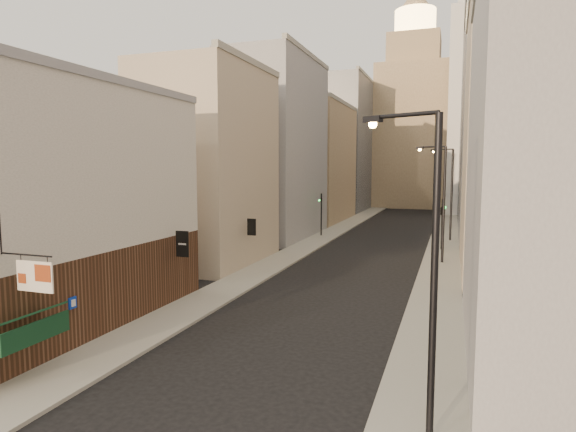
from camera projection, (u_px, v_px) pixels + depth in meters
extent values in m
cube|color=gray|center=(346.00, 225.00, 66.17)|extent=(3.00, 140.00, 0.15)
cube|color=gray|center=(446.00, 229.00, 61.96)|extent=(3.00, 140.00, 0.15)
cube|color=brown|center=(66.00, 286.00, 24.16)|extent=(6.00, 16.00, 4.00)
cube|color=#BBB5AA|center=(60.00, 167.00, 23.56)|extent=(6.00, 16.00, 8.00)
cube|color=gray|center=(104.00, 78.00, 22.24)|extent=(0.60, 16.00, 0.40)
cylinder|color=black|center=(25.00, 255.00, 16.89)|extent=(2.40, 0.06, 0.06)
cube|color=beige|center=(35.00, 277.00, 16.84)|extent=(1.60, 0.06, 1.10)
cube|color=maroon|center=(44.00, 273.00, 16.70)|extent=(0.70, 0.10, 0.60)
cube|color=maroon|center=(23.00, 278.00, 17.03)|extent=(0.35, 0.10, 0.35)
cube|color=black|center=(24.00, 317.00, 17.46)|extent=(1.25, 3.00, 0.52)
cube|color=black|center=(37.00, 332.00, 17.32)|extent=(0.06, 3.00, 0.80)
cube|color=#0B32C1|center=(73.00, 303.00, 20.52)|extent=(0.08, 0.40, 0.50)
cube|color=black|center=(182.00, 244.00, 27.50)|extent=(0.80, 0.08, 1.50)
cube|color=black|center=(252.00, 227.00, 36.93)|extent=(0.70, 0.08, 1.30)
cube|color=tan|center=(209.00, 167.00, 39.87)|extent=(8.00, 12.00, 16.00)
cube|color=gray|center=(276.00, 150.00, 54.72)|extent=(8.00, 16.00, 20.00)
cube|color=#927754|center=(318.00, 164.00, 71.81)|extent=(8.00, 18.00, 17.00)
cube|color=gray|center=(346.00, 146.00, 90.27)|extent=(8.00, 20.00, 24.00)
cube|color=tan|center=(522.00, 140.00, 35.66)|extent=(8.00, 16.00, 20.00)
cube|color=gray|center=(500.00, 123.00, 54.17)|extent=(8.00, 20.00, 26.00)
cube|color=gray|center=(528.00, 61.00, 77.36)|extent=(20.00, 22.00, 50.00)
cube|color=#927754|center=(412.00, 138.00, 97.79)|extent=(14.00, 14.00, 28.00)
cube|color=#927754|center=(414.00, 52.00, 96.09)|extent=(10.00, 10.00, 6.00)
cylinder|color=#FFCC72|center=(415.00, 23.00, 95.53)|extent=(8.00, 8.00, 5.00)
cone|color=#927754|center=(416.00, 0.00, 95.08)|extent=(7.00, 7.00, 5.00)
cube|color=silver|center=(473.00, 114.00, 80.76)|extent=(8.00, 8.00, 34.00)
cylinder|color=black|center=(434.00, 284.00, 13.40)|extent=(0.21, 0.21, 9.44)
cylinder|color=black|center=(404.00, 115.00, 13.63)|extent=(1.97, 0.96, 0.13)
cube|color=black|center=(373.00, 119.00, 14.34)|extent=(0.62, 0.44, 0.19)
sphere|color=#F1A63C|center=(373.00, 124.00, 14.36)|extent=(0.25, 0.25, 0.25)
cylinder|color=black|center=(444.00, 206.00, 39.31)|extent=(0.21, 0.21, 9.65)
cylinder|color=black|center=(433.00, 147.00, 39.43)|extent=(2.10, 0.71, 0.13)
cube|color=black|center=(420.00, 148.00, 40.05)|extent=(0.63, 0.39, 0.19)
sphere|color=#F1A63C|center=(420.00, 149.00, 40.06)|extent=(0.26, 0.26, 0.26)
cylinder|color=black|center=(452.00, 196.00, 51.40)|extent=(0.22, 0.22, 9.90)
cylinder|color=black|center=(443.00, 149.00, 51.66)|extent=(2.06, 1.03, 0.13)
cube|color=black|center=(434.00, 150.00, 52.41)|extent=(0.65, 0.47, 0.20)
sphere|color=#F1A63C|center=(434.00, 151.00, 52.43)|extent=(0.26, 0.26, 0.26)
cylinder|color=black|center=(321.00, 215.00, 55.37)|extent=(0.16, 0.16, 5.00)
imported|color=black|center=(321.00, 200.00, 55.20)|extent=(0.45, 0.45, 1.21)
sphere|color=#19E533|center=(319.00, 200.00, 55.28)|extent=(0.16, 0.16, 0.16)
cylinder|color=black|center=(442.00, 225.00, 45.77)|extent=(0.16, 0.16, 5.00)
imported|color=black|center=(443.00, 207.00, 45.60)|extent=(0.76, 0.76, 1.61)
sphere|color=#19E533|center=(445.00, 207.00, 45.52)|extent=(0.16, 0.16, 0.16)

